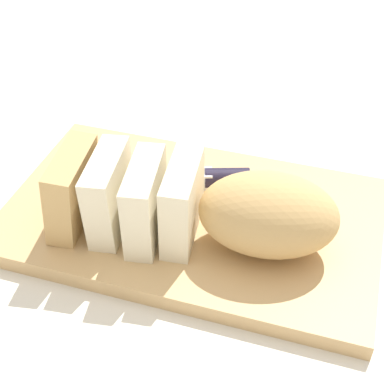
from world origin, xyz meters
TOP-DOWN VIEW (x-y plane):
  - ground_plane at (0.00, 0.00)m, footprint 3.00×3.00m
  - cutting_board at (0.00, 0.00)m, footprint 0.43×0.27m
  - bread_loaf at (-0.02, 0.04)m, footprint 0.32×0.13m
  - bread_knife at (-0.00, -0.05)m, footprint 0.23×0.09m
  - crumb_near_knife at (-0.04, -0.00)m, footprint 0.00×0.00m
  - crumb_near_loaf at (0.00, -0.02)m, footprint 0.00×0.00m

SIDE VIEW (x-z plane):
  - ground_plane at x=0.00m, z-range 0.00..0.00m
  - cutting_board at x=0.00m, z-range 0.00..0.02m
  - crumb_near_knife at x=-0.04m, z-range 0.02..0.02m
  - crumb_near_loaf at x=0.00m, z-range 0.02..0.02m
  - bread_knife at x=0.00m, z-range 0.02..0.04m
  - bread_loaf at x=-0.02m, z-range 0.02..0.11m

